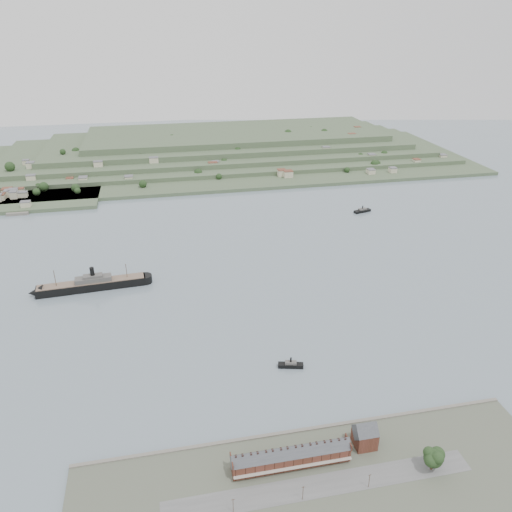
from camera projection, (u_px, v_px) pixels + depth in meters
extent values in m
plane|color=slate|center=(245.00, 289.00, 380.70)|extent=(1400.00, 1400.00, 0.00)
cube|color=#4C5142|center=(325.00, 499.00, 214.48)|extent=(220.00, 80.00, 2.00)
cube|color=slate|center=(300.00, 432.00, 248.74)|extent=(220.00, 2.00, 2.60)
cube|color=#595959|center=(321.00, 486.00, 219.32)|extent=(140.00, 12.00, 0.10)
cube|color=#4F291C|center=(291.00, 459.00, 228.34)|extent=(55.00, 8.00, 7.00)
cube|color=#3C3F44|center=(291.00, 453.00, 226.82)|extent=(55.60, 8.15, 8.15)
cube|color=#A9A296|center=(294.00, 468.00, 224.32)|extent=(55.00, 1.60, 0.25)
cube|color=#4F291C|center=(232.00, 461.00, 221.37)|extent=(0.50, 8.40, 3.00)
cube|color=#4F291C|center=(349.00, 442.00, 231.40)|extent=(0.50, 8.40, 3.00)
cube|color=black|center=(244.00, 457.00, 221.76)|extent=(0.90, 1.40, 3.20)
cube|color=black|center=(256.00, 455.00, 222.76)|extent=(0.90, 1.40, 3.20)
cube|color=black|center=(286.00, 450.00, 225.27)|extent=(0.90, 1.40, 3.20)
cube|color=black|center=(297.00, 448.00, 226.27)|extent=(0.90, 1.40, 3.20)
cube|color=black|center=(326.00, 444.00, 228.78)|extent=(0.90, 1.40, 3.20)
cube|color=black|center=(337.00, 442.00, 229.78)|extent=(0.90, 1.40, 3.20)
cube|color=#4F291C|center=(365.00, 438.00, 238.27)|extent=(10.00, 10.00, 9.00)
cube|color=#3C3F44|center=(366.00, 431.00, 236.31)|extent=(10.40, 10.18, 10.18)
cube|color=#3C5035|center=(198.00, 163.00, 697.29)|extent=(760.00, 260.00, 4.00)
cube|color=#3C5035|center=(210.00, 155.00, 721.03)|extent=(680.00, 220.00, 5.00)
cube|color=#3C5035|center=(219.00, 148.00, 734.60)|extent=(600.00, 200.00, 6.00)
cube|color=#3C5035|center=(227.00, 141.00, 747.74)|extent=(520.00, 180.00, 7.00)
cube|color=#3C5035|center=(235.00, 134.00, 760.44)|extent=(440.00, 160.00, 8.00)
cube|color=#3C5035|center=(31.00, 198.00, 563.82)|extent=(150.00, 90.00, 4.00)
cube|color=slate|center=(18.00, 212.00, 526.13)|extent=(22.00, 14.00, 2.80)
cube|color=black|center=(92.00, 285.00, 379.72)|extent=(80.57, 16.28, 6.22)
cone|color=black|center=(36.00, 293.00, 369.96)|extent=(11.39, 11.39, 10.67)
cylinder|color=black|center=(145.00, 279.00, 389.48)|extent=(10.67, 10.67, 6.22)
cube|color=brown|center=(91.00, 282.00, 378.25)|extent=(78.74, 15.27, 0.53)
cube|color=#4E4C49|center=(93.00, 279.00, 377.83)|extent=(27.17, 9.86, 3.56)
cube|color=#4E4C49|center=(93.00, 276.00, 376.79)|extent=(14.63, 7.21, 2.22)
cylinder|color=black|center=(92.00, 272.00, 375.32)|extent=(3.20, 3.20, 8.00)
cylinder|color=#453120|center=(55.00, 279.00, 369.58)|extent=(0.44, 0.44, 14.23)
cylinder|color=#453120|center=(126.00, 271.00, 382.56)|extent=(0.44, 0.44, 12.45)
cube|color=black|center=(291.00, 365.00, 296.04)|extent=(15.54, 7.51, 2.40)
cube|color=#4E4C49|center=(291.00, 363.00, 295.26)|extent=(7.33, 4.74, 1.80)
cylinder|color=black|center=(291.00, 360.00, 294.39)|extent=(1.00, 1.00, 3.51)
cube|color=black|center=(362.00, 211.00, 529.73)|extent=(19.77, 10.08, 2.54)
cube|color=#4E4C49|center=(362.00, 209.00, 528.90)|extent=(9.38, 6.32, 1.91)
cylinder|color=black|center=(363.00, 207.00, 527.98)|extent=(1.06, 1.06, 3.70)
cylinder|color=#453120|center=(432.00, 465.00, 226.40)|extent=(1.16, 1.16, 4.82)
sphere|color=black|center=(433.00, 458.00, 224.51)|extent=(8.68, 8.68, 8.68)
sphere|color=black|center=(437.00, 454.00, 225.38)|extent=(6.75, 6.75, 6.75)
sphere|color=black|center=(431.00, 461.00, 222.67)|extent=(6.17, 6.17, 6.17)
sphere|color=black|center=(438.00, 458.00, 221.68)|extent=(5.79, 5.79, 5.79)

